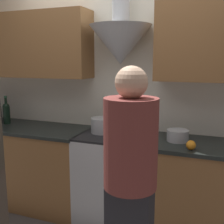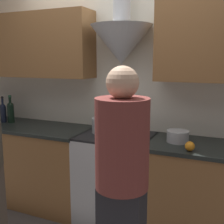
{
  "view_description": "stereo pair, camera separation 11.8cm",
  "coord_description": "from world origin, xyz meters",
  "px_view_note": "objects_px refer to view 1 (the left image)",
  "views": [
    {
      "loc": [
        0.93,
        -2.2,
        1.64
      ],
      "look_at": [
        0.0,
        0.22,
        1.16
      ],
      "focal_mm": 45.0,
      "sensor_mm": 36.0,
      "label": 1
    },
    {
      "loc": [
        1.04,
        -2.16,
        1.64
      ],
      "look_at": [
        0.0,
        0.22,
        1.16
      ],
      "focal_mm": 45.0,
      "sensor_mm": 36.0,
      "label": 2
    }
  ],
  "objects_px": {
    "stove_range": "(116,178)",
    "stock_pot": "(102,125)",
    "person_foreground_right": "(130,189)",
    "mixing_bowl": "(132,133)",
    "saucepan": "(178,135)",
    "wine_bottle_5": "(6,112)",
    "orange_fruit": "(191,145)"
  },
  "relations": [
    {
      "from": "wine_bottle_5",
      "to": "person_foreground_right",
      "type": "distance_m",
      "value": 2.15
    },
    {
      "from": "mixing_bowl",
      "to": "orange_fruit",
      "type": "xyz_separation_m",
      "value": [
        0.58,
        -0.24,
        0.01
      ]
    },
    {
      "from": "person_foreground_right",
      "to": "mixing_bowl",
      "type": "bearing_deg",
      "value": 106.36
    },
    {
      "from": "stove_range",
      "to": "saucepan",
      "type": "bearing_deg",
      "value": 0.64
    },
    {
      "from": "wine_bottle_5",
      "to": "mixing_bowl",
      "type": "height_order",
      "value": "wine_bottle_5"
    },
    {
      "from": "wine_bottle_5",
      "to": "orange_fruit",
      "type": "relative_size",
      "value": 4.1
    },
    {
      "from": "stove_range",
      "to": "mixing_bowl",
      "type": "bearing_deg",
      "value": 8.88
    },
    {
      "from": "stock_pot",
      "to": "person_foreground_right",
      "type": "bearing_deg",
      "value": -59.76
    },
    {
      "from": "wine_bottle_5",
      "to": "mixing_bowl",
      "type": "distance_m",
      "value": 1.53
    },
    {
      "from": "wine_bottle_5",
      "to": "orange_fruit",
      "type": "xyz_separation_m",
      "value": [
        2.11,
        -0.24,
        -0.1
      ]
    },
    {
      "from": "mixing_bowl",
      "to": "orange_fruit",
      "type": "relative_size",
      "value": 3.26
    },
    {
      "from": "stock_pot",
      "to": "saucepan",
      "type": "xyz_separation_m",
      "value": [
        0.76,
        -0.03,
        -0.02
      ]
    },
    {
      "from": "mixing_bowl",
      "to": "orange_fruit",
      "type": "distance_m",
      "value": 0.63
    },
    {
      "from": "person_foreground_right",
      "to": "wine_bottle_5",
      "type": "bearing_deg",
      "value": 149.5
    },
    {
      "from": "wine_bottle_5",
      "to": "saucepan",
      "type": "distance_m",
      "value": 1.97
    },
    {
      "from": "wine_bottle_5",
      "to": "saucepan",
      "type": "height_order",
      "value": "wine_bottle_5"
    },
    {
      "from": "saucepan",
      "to": "person_foreground_right",
      "type": "distance_m",
      "value": 1.07
    },
    {
      "from": "stove_range",
      "to": "wine_bottle_5",
      "type": "distance_m",
      "value": 1.49
    },
    {
      "from": "stove_range",
      "to": "stock_pot",
      "type": "bearing_deg",
      "value": 165.9
    },
    {
      "from": "mixing_bowl",
      "to": "orange_fruit",
      "type": "height_order",
      "value": "orange_fruit"
    },
    {
      "from": "mixing_bowl",
      "to": "person_foreground_right",
      "type": "xyz_separation_m",
      "value": [
        0.32,
        -1.08,
        -0.05
      ]
    },
    {
      "from": "mixing_bowl",
      "to": "person_foreground_right",
      "type": "bearing_deg",
      "value": -73.64
    },
    {
      "from": "stove_range",
      "to": "stock_pot",
      "type": "height_order",
      "value": "stock_pot"
    },
    {
      "from": "stock_pot",
      "to": "wine_bottle_5",
      "type": "bearing_deg",
      "value": -179.53
    },
    {
      "from": "wine_bottle_5",
      "to": "mixing_bowl",
      "type": "relative_size",
      "value": 1.26
    },
    {
      "from": "stock_pot",
      "to": "orange_fruit",
      "type": "xyz_separation_m",
      "value": [
        0.9,
        -0.25,
        -0.04
      ]
    },
    {
      "from": "stock_pot",
      "to": "mixing_bowl",
      "type": "bearing_deg",
      "value": -2.72
    },
    {
      "from": "orange_fruit",
      "to": "person_foreground_right",
      "type": "relative_size",
      "value": 0.05
    },
    {
      "from": "stove_range",
      "to": "person_foreground_right",
      "type": "height_order",
      "value": "person_foreground_right"
    },
    {
      "from": "saucepan",
      "to": "stove_range",
      "type": "bearing_deg",
      "value": -179.36
    },
    {
      "from": "mixing_bowl",
      "to": "person_foreground_right",
      "type": "distance_m",
      "value": 1.13
    },
    {
      "from": "wine_bottle_5",
      "to": "stock_pot",
      "type": "bearing_deg",
      "value": 0.47
    }
  ]
}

